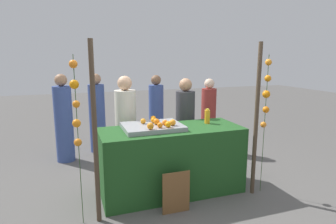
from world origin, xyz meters
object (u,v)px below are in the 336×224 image
at_px(vendor_right, 185,128).
at_px(orange_1, 160,125).
at_px(chalkboard_sign, 176,193).
at_px(vendor_left, 126,132).
at_px(orange_0, 143,121).
at_px(juice_bottle, 207,116).
at_px(stall_counter, 172,160).

bearing_deg(vendor_right, orange_1, -130.38).
xyz_separation_m(orange_1, chalkboard_sign, (0.07, -0.40, -0.77)).
bearing_deg(orange_1, vendor_left, 109.77).
bearing_deg(vendor_left, orange_1, -70.23).
xyz_separation_m(orange_1, vendor_left, (-0.29, 0.81, -0.27)).
bearing_deg(chalkboard_sign, orange_0, 107.71).
xyz_separation_m(orange_0, juice_bottle, (0.96, -0.04, 0.01)).
height_order(orange_0, juice_bottle, juice_bottle).
bearing_deg(orange_0, chalkboard_sign, -72.29).
height_order(stall_counter, chalkboard_sign, stall_counter).
relative_size(chalkboard_sign, vendor_right, 0.35).
distance_m(juice_bottle, chalkboard_sign, 1.26).
distance_m(stall_counter, orange_0, 0.69).
xyz_separation_m(juice_bottle, vendor_left, (-1.10, 0.56, -0.28)).
bearing_deg(orange_1, chalkboard_sign, -79.55).
distance_m(vendor_left, vendor_right, 0.99).
bearing_deg(vendor_right, orange_0, -148.02).
bearing_deg(chalkboard_sign, juice_bottle, 41.64).
relative_size(juice_bottle, vendor_left, 0.14).
height_order(stall_counter, juice_bottle, juice_bottle).
bearing_deg(vendor_left, vendor_right, 0.60).
bearing_deg(chalkboard_sign, vendor_left, 106.77).
height_order(orange_0, vendor_left, vendor_left).
height_order(stall_counter, vendor_right, vendor_right).
relative_size(chalkboard_sign, vendor_left, 0.34).
bearing_deg(stall_counter, orange_0, 159.02).
bearing_deg(vendor_left, orange_0, -74.49).
distance_m(orange_1, vendor_left, 0.90).
relative_size(orange_0, juice_bottle, 0.34).
bearing_deg(juice_bottle, vendor_left, 153.22).
relative_size(juice_bottle, vendor_right, 0.14).
relative_size(orange_1, juice_bottle, 0.34).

